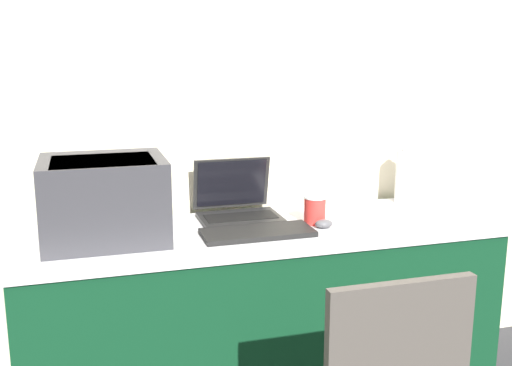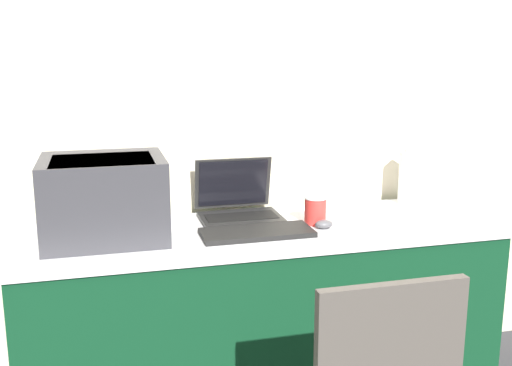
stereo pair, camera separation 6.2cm
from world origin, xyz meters
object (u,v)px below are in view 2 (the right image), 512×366
(metal_pitcher, at_px, (409,176))
(laptop_left, at_px, (238,205))
(coffee_cup, at_px, (315,210))
(mouse, at_px, (324,224))
(external_keyboard, at_px, (257,233))
(printer, at_px, (104,195))

(metal_pitcher, bearing_deg, laptop_left, -178.66)
(coffee_cup, bearing_deg, metal_pitcher, 20.61)
(laptop_left, distance_m, mouse, 0.39)
(external_keyboard, xyz_separation_m, metal_pitcher, (0.79, 0.29, 0.12))
(laptop_left, relative_size, metal_pitcher, 1.20)
(laptop_left, bearing_deg, printer, -163.64)
(mouse, bearing_deg, external_keyboard, -176.54)
(laptop_left, height_order, metal_pitcher, metal_pitcher)
(mouse, xyz_separation_m, metal_pitcher, (0.52, 0.27, 0.11))
(external_keyboard, relative_size, coffee_cup, 3.73)
(printer, xyz_separation_m, mouse, (0.83, -0.09, -0.15))
(laptop_left, xyz_separation_m, metal_pitcher, (0.81, 0.02, 0.07))
(coffee_cup, relative_size, mouse, 1.59)
(mouse, bearing_deg, metal_pitcher, 27.54)
(printer, relative_size, external_keyboard, 1.04)
(laptop_left, relative_size, coffee_cup, 2.91)
(printer, bearing_deg, coffee_cup, -1.34)
(printer, distance_m, coffee_cup, 0.83)
(printer, relative_size, laptop_left, 1.34)
(coffee_cup, height_order, metal_pitcher, metal_pitcher)
(printer, height_order, metal_pitcher, printer)
(coffee_cup, bearing_deg, printer, 178.66)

